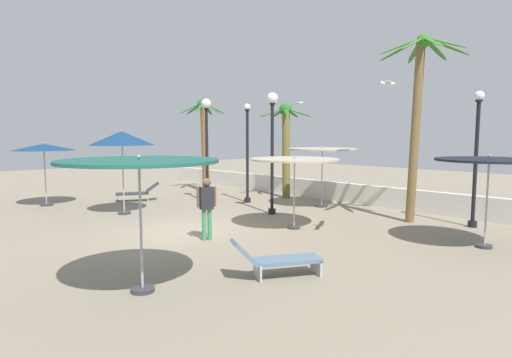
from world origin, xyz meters
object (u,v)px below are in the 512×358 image
patio_umbrella_4 (122,139)px  lamp_post_2 (272,135)px  patio_umbrella_0 (322,152)px  palm_tree_1 (418,105)px  lounge_chair_1 (276,259)px  palm_tree_2 (204,134)px  patio_umbrella_2 (489,163)px  palm_tree_0 (286,138)px  lamp_post_0 (247,151)px  lamp_post_1 (207,133)px  patio_umbrella_1 (139,166)px  seagull_1 (299,103)px  lamp_post_3 (476,153)px  seagull_0 (388,83)px  patio_umbrella_5 (44,148)px  lounge_chair_0 (138,192)px  guest_0 (207,203)px  patio_umbrella_3 (294,162)px

patio_umbrella_4 → lamp_post_2: lamp_post_2 is taller
patio_umbrella_0 → palm_tree_1: bearing=-4.1°
patio_umbrella_0 → lounge_chair_1: patio_umbrella_0 is taller
palm_tree_2 → lounge_chair_1: 14.03m
patio_umbrella_2 → palm_tree_0: palm_tree_0 is taller
patio_umbrella_4 → palm_tree_0: bearing=79.6°
lamp_post_0 → lamp_post_1: bearing=-134.6°
patio_umbrella_1 → seagull_1: seagull_1 is taller
palm_tree_1 → lamp_post_3: bearing=23.7°
lamp_post_2 → seagull_1: seagull_1 is taller
lamp_post_2 → lamp_post_1: bearing=-179.0°
palm_tree_1 → palm_tree_0: bearing=171.0°
patio_umbrella_2 → lamp_post_2: lamp_post_2 is taller
palm_tree_0 → lamp_post_0: bearing=-95.5°
patio_umbrella_1 → lamp_post_0: lamp_post_0 is taller
patio_umbrella_2 → lamp_post_3: (-1.16, 2.43, 0.16)m
seagull_0 → palm_tree_1: bearing=104.0°
patio_umbrella_5 → palm_tree_0: (5.42, 8.91, 0.37)m
lamp_post_0 → lamp_post_2: 3.00m
palm_tree_2 → lamp_post_3: palm_tree_2 is taller
patio_umbrella_2 → lounge_chair_0: patio_umbrella_2 is taller
lamp_post_0 → seagull_0: (7.94, -2.37, 2.01)m
patio_umbrella_4 → guest_0: (5.31, -0.15, -1.74)m
patio_umbrella_1 → lamp_post_2: 8.39m
palm_tree_1 → seagull_1: (-6.61, 1.74, 0.50)m
patio_umbrella_3 → seagull_1: seagull_1 is taller
patio_umbrella_0 → patio_umbrella_4: 7.83m
lounge_chair_1 → patio_umbrella_1: bearing=-115.9°
palm_tree_1 → lamp_post_2: palm_tree_1 is taller
palm_tree_0 → seagull_0: size_ratio=3.44×
palm_tree_0 → lounge_chair_1: 11.52m
patio_umbrella_0 → lamp_post_0: 3.28m
patio_umbrella_2 → patio_umbrella_3: size_ratio=0.95×
palm_tree_1 → lounge_chair_1: palm_tree_1 is taller
patio_umbrella_5 → seagull_0: (13.14, 4.30, 1.85)m
lounge_chair_0 → seagull_1: seagull_1 is taller
guest_0 → patio_umbrella_1: bearing=-54.6°
patio_umbrella_4 → palm_tree_0: (1.37, 7.44, -0.03)m
patio_umbrella_4 → lamp_post_0: bearing=77.5°
palm_tree_2 → lamp_post_0: palm_tree_2 is taller
palm_tree_0 → lamp_post_3: (8.48, -0.37, -0.39)m
patio_umbrella_2 → palm_tree_1: (-2.79, 1.71, 1.70)m
patio_umbrella_0 → seagull_1: bearing=150.1°
patio_umbrella_3 → lamp_post_0: 5.45m
palm_tree_2 → seagull_0: 12.61m
patio_umbrella_4 → patio_umbrella_2: bearing=22.9°
lamp_post_1 → lamp_post_3: lamp_post_1 is taller
lamp_post_3 → lounge_chair_0: 13.52m
patio_umbrella_3 → patio_umbrella_4: bearing=-155.4°
seagull_0 → lamp_post_2: bearing=167.4°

